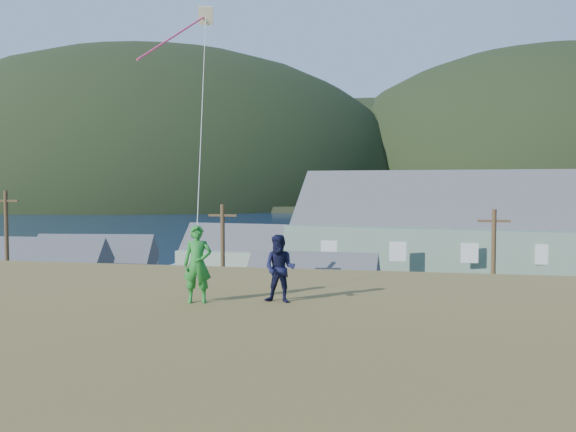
# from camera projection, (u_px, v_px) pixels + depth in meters

# --- Properties ---
(ground) EXTENTS (900.00, 900.00, 0.00)m
(ground) POSITION_uv_depth(u_px,v_px,m) (270.00, 372.00, 33.43)
(ground) COLOR #0A1638
(ground) RESTS_ON ground
(grass_strip) EXTENTS (110.00, 8.00, 0.10)m
(grass_strip) POSITION_uv_depth(u_px,v_px,m) (260.00, 383.00, 31.47)
(grass_strip) COLOR #4C3D19
(grass_strip) RESTS_ON ground
(waterfront_lot) EXTENTS (72.00, 36.00, 0.12)m
(waterfront_lot) POSITION_uv_depth(u_px,v_px,m) (319.00, 308.00, 50.07)
(waterfront_lot) COLOR #28282B
(waterfront_lot) RESTS_ON ground
(wharf) EXTENTS (26.00, 14.00, 0.90)m
(wharf) POSITION_uv_depth(u_px,v_px,m) (298.00, 265.00, 73.75)
(wharf) COLOR gray
(wharf) RESTS_ON ground
(far_shore) EXTENTS (900.00, 320.00, 2.00)m
(far_shore) POSITION_uv_depth(u_px,v_px,m) (404.00, 198.00, 356.33)
(far_shore) COLOR black
(far_shore) RESTS_ON ground
(far_hills) EXTENTS (760.00, 265.00, 143.00)m
(far_hills) POSITION_uv_depth(u_px,v_px,m) (479.00, 199.00, 299.67)
(far_hills) COLOR black
(far_hills) RESTS_ON ground
(lodge) EXTENTS (38.64, 16.71, 13.16)m
(lodge) POSITION_uv_depth(u_px,v_px,m) (531.00, 245.00, 49.46)
(lodge) COLOR slate
(lodge) RESTS_ON waterfront_lot
(shed_teal) EXTENTS (9.60, 7.18, 7.17)m
(shed_teal) POSITION_uv_depth(u_px,v_px,m) (40.00, 284.00, 45.75)
(shed_teal) COLOR #2B6658
(shed_teal) RESTS_ON waterfront_lot
(shed_palegreen_near) EXTENTS (10.18, 7.15, 6.89)m
(shed_palegreen_near) POSITION_uv_depth(u_px,v_px,m) (93.00, 275.00, 50.70)
(shed_palegreen_near) COLOR gray
(shed_palegreen_near) RESTS_ON waterfront_lot
(shed_white) EXTENTS (8.52, 5.94, 6.58)m
(shed_white) POSITION_uv_depth(u_px,v_px,m) (311.00, 300.00, 40.12)
(shed_white) COLOR silver
(shed_white) RESTS_ON waterfront_lot
(shed_palegreen_far) EXTENTS (11.03, 7.04, 7.03)m
(shed_palegreen_far) POSITION_uv_depth(u_px,v_px,m) (235.00, 256.00, 63.04)
(shed_palegreen_far) COLOR gray
(shed_palegreen_far) RESTS_ON waterfront_lot
(utility_poles) EXTENTS (27.78, 0.24, 9.30)m
(utility_poles) POSITION_uv_depth(u_px,v_px,m) (221.00, 280.00, 35.28)
(utility_poles) COLOR #47331E
(utility_poles) RESTS_ON waterfront_lot
(parked_cars) EXTENTS (22.94, 12.94, 1.50)m
(parked_cars) POSITION_uv_depth(u_px,v_px,m) (222.00, 288.00, 54.87)
(parked_cars) COLOR #BABABA
(parked_cars) RESTS_ON waterfront_lot
(kite_flyer_green) EXTENTS (0.72, 0.56, 1.74)m
(kite_flyer_green) POSITION_uv_depth(u_px,v_px,m) (197.00, 264.00, 14.33)
(kite_flyer_green) COLOR #217B29
(kite_flyer_green) RESTS_ON hillside
(kite_flyer_navy) EXTENTS (0.80, 0.65, 1.53)m
(kite_flyer_navy) POSITION_uv_depth(u_px,v_px,m) (280.00, 269.00, 14.36)
(kite_flyer_navy) COLOR black
(kite_flyer_navy) RESTS_ON hillside
(kite_rig) EXTENTS (1.54, 3.28, 8.83)m
(kite_rig) POSITION_uv_depth(u_px,v_px,m) (201.00, 21.00, 19.94)
(kite_rig) COLOR beige
(kite_rig) RESTS_ON ground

